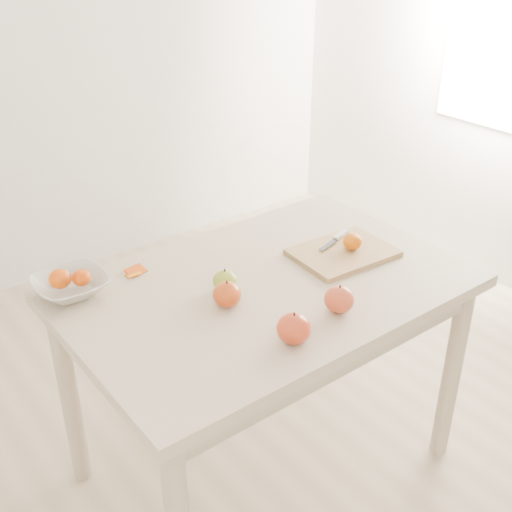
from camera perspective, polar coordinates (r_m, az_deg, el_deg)
ground at (r=2.41m, az=0.76°, el=-17.82°), size 3.50×3.50×0.00m
table at (r=1.99m, az=0.88°, el=-4.81°), size 1.20×0.80×0.75m
cutting_board at (r=2.10m, az=7.73°, el=0.28°), size 0.33×0.25×0.02m
board_tangerine at (r=2.10m, az=8.57°, el=1.28°), size 0.06×0.06×0.05m
fruit_bowl at (r=1.95m, az=-16.14°, el=-2.52°), size 0.21×0.21×0.05m
bowl_tangerine_near at (r=1.94m, az=-17.04°, el=-1.94°), size 0.06×0.06×0.06m
bowl_tangerine_far at (r=1.94m, az=-15.25°, el=-1.86°), size 0.06×0.06×0.05m
orange_peel_a at (r=2.03m, az=-10.64°, el=-1.39°), size 0.07×0.05×0.01m
orange_peel_b at (r=2.01m, az=-10.87°, el=-1.66°), size 0.05×0.04×0.01m
paring_knife at (r=2.17m, az=7.35°, el=1.71°), size 0.17×0.06×0.01m
apple_green at (r=1.89m, az=-2.77°, el=-2.21°), size 0.07×0.07×0.06m
apple_red_e at (r=1.80m, az=7.41°, el=-3.83°), size 0.08×0.08×0.08m
apple_red_c at (r=1.67m, az=3.38°, el=-6.46°), size 0.09×0.09×0.08m
apple_red_b at (r=1.82m, az=-2.59°, el=-3.42°), size 0.08×0.08×0.07m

